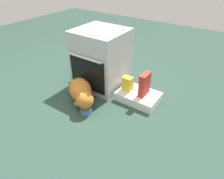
# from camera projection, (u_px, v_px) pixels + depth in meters

# --- Properties ---
(ground) EXTENTS (8.00, 8.00, 0.00)m
(ground) POSITION_uv_depth(u_px,v_px,m) (85.00, 103.00, 2.39)
(ground) COLOR #284238
(oven) EXTENTS (0.61, 0.62, 0.76)m
(oven) POSITION_uv_depth(u_px,v_px,m) (101.00, 59.00, 2.55)
(oven) COLOR #B7BABF
(oven) RESTS_ON ground
(pantry_cabinet) EXTENTS (0.50, 0.35, 0.11)m
(pantry_cabinet) POSITION_uv_depth(u_px,v_px,m) (138.00, 96.00, 2.42)
(pantry_cabinet) COLOR white
(pantry_cabinet) RESTS_ON ground
(food_bowl) EXTENTS (0.13, 0.13, 0.08)m
(food_bowl) POSITION_uv_depth(u_px,v_px,m) (86.00, 110.00, 2.23)
(food_bowl) COLOR #4C7AB7
(food_bowl) RESTS_ON ground
(cat) EXTENTS (0.72, 0.55, 0.28)m
(cat) POSITION_uv_depth(u_px,v_px,m) (81.00, 92.00, 2.33)
(cat) COLOR #C6752D
(cat) RESTS_ON ground
(snack_bag) EXTENTS (0.12, 0.09, 0.18)m
(snack_bag) POSITION_uv_depth(u_px,v_px,m) (127.00, 84.00, 2.40)
(snack_bag) COLOR yellow
(snack_bag) RESTS_ON pantry_cabinet
(cereal_box) EXTENTS (0.07, 0.18, 0.28)m
(cereal_box) POSITION_uv_depth(u_px,v_px,m) (144.00, 84.00, 2.29)
(cereal_box) COLOR #B72D28
(cereal_box) RESTS_ON pantry_cabinet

